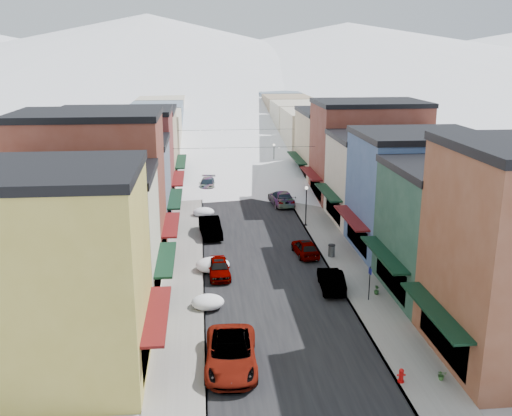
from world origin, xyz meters
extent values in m
plane|color=gray|center=(0.00, 0.00, 0.00)|extent=(600.00, 600.00, 0.00)
cube|color=black|center=(0.00, 60.00, 0.01)|extent=(10.00, 160.00, 0.01)
cube|color=gray|center=(-6.60, 60.00, 0.07)|extent=(3.20, 160.00, 0.15)
cube|color=gray|center=(6.60, 60.00, 0.07)|extent=(3.20, 160.00, 0.15)
cube|color=slate|center=(-5.05, 60.00, 0.07)|extent=(0.10, 160.00, 0.15)
cube|color=slate|center=(5.05, 60.00, 0.07)|extent=(0.10, 160.00, 0.15)
cube|color=gold|center=(-13.20, 4.00, 5.50)|extent=(10.00, 8.50, 11.00)
cube|color=black|center=(-13.20, 4.00, 11.25)|extent=(10.20, 8.70, 0.50)
cube|color=#5C0F10|center=(-7.60, 4.00, 3.20)|extent=(1.20, 7.22, 0.15)
cube|color=beige|center=(-13.20, 12.50, 4.50)|extent=(10.00, 8.00, 9.00)
cube|color=black|center=(-13.20, 12.50, 9.25)|extent=(10.20, 8.20, 0.50)
cube|color=black|center=(-7.60, 12.50, 3.20)|extent=(1.20, 6.80, 0.15)
cube|color=brown|center=(-13.70, 20.50, 6.00)|extent=(11.00, 8.00, 12.00)
cube|color=black|center=(-13.70, 20.50, 12.25)|extent=(11.20, 8.20, 0.50)
cube|color=#5C0F10|center=(-7.60, 20.50, 3.20)|extent=(1.20, 6.80, 0.15)
cube|color=slate|center=(-13.20, 29.00, 4.25)|extent=(10.00, 9.00, 8.50)
cube|color=black|center=(-13.20, 29.00, 8.75)|extent=(10.20, 9.20, 0.50)
cube|color=black|center=(-7.60, 29.00, 3.20)|extent=(1.20, 7.65, 0.15)
cube|color=maroon|center=(-14.20, 38.00, 5.25)|extent=(12.00, 9.00, 10.50)
cube|color=black|center=(-14.20, 38.00, 10.75)|extent=(12.20, 9.20, 0.50)
cube|color=#5C0F10|center=(-7.60, 38.00, 3.20)|extent=(1.20, 7.65, 0.15)
cube|color=tan|center=(-13.20, 48.00, 4.75)|extent=(10.00, 11.00, 9.50)
cube|color=black|center=(-13.20, 48.00, 9.75)|extent=(10.20, 11.20, 0.50)
cube|color=black|center=(-7.60, 48.00, 3.20)|extent=(1.20, 9.35, 0.15)
cube|color=black|center=(7.60, 3.00, 3.20)|extent=(1.20, 7.65, 0.15)
cube|color=#204334|center=(13.20, 12.00, 4.50)|extent=(10.00, 9.00, 9.00)
cube|color=black|center=(13.20, 12.00, 9.25)|extent=(10.20, 9.20, 0.50)
cube|color=black|center=(7.60, 12.00, 3.20)|extent=(1.20, 7.65, 0.15)
cube|color=#3A5585|center=(13.20, 21.00, 5.00)|extent=(10.00, 9.00, 10.00)
cube|color=black|center=(13.20, 21.00, 10.25)|extent=(10.20, 9.20, 0.50)
cube|color=#5C0F10|center=(7.60, 21.00, 3.20)|extent=(1.20, 7.65, 0.15)
cube|color=beige|center=(13.70, 30.00, 4.25)|extent=(11.00, 9.00, 8.50)
cube|color=black|center=(13.70, 30.00, 8.75)|extent=(11.20, 9.20, 0.50)
cube|color=black|center=(7.60, 30.00, 3.20)|extent=(1.20, 7.65, 0.15)
cube|color=maroon|center=(14.20, 39.00, 5.50)|extent=(12.00, 9.00, 11.00)
cube|color=black|center=(14.20, 39.00, 11.25)|extent=(12.20, 9.20, 0.50)
cube|color=#5C0F10|center=(7.60, 39.00, 3.20)|extent=(1.20, 7.65, 0.15)
cube|color=tan|center=(13.20, 49.00, 4.50)|extent=(10.00, 11.00, 9.00)
cube|color=black|center=(13.20, 49.00, 9.25)|extent=(10.20, 11.20, 0.50)
cube|color=black|center=(7.60, 49.00, 3.20)|extent=(1.20, 9.35, 0.15)
cube|color=gray|center=(-12.50, 62.00, 4.00)|extent=(9.00, 13.00, 8.00)
cube|color=gray|center=(12.50, 62.00, 4.00)|extent=(9.00, 13.00, 8.00)
cube|color=gray|center=(-12.50, 76.00, 4.00)|extent=(9.00, 13.00, 8.00)
cube|color=gray|center=(12.50, 76.00, 4.00)|extent=(9.00, 13.00, 8.00)
cube|color=gray|center=(-12.50, 90.00, 4.00)|extent=(9.00, 13.00, 8.00)
cube|color=gray|center=(12.50, 90.00, 4.00)|extent=(9.00, 13.00, 8.00)
cube|color=gray|center=(-12.50, 104.00, 4.00)|extent=(9.00, 13.00, 8.00)
cube|color=gray|center=(12.50, 104.00, 4.00)|extent=(9.00, 13.00, 8.00)
cube|color=silver|center=(0.00, 225.00, 6.00)|extent=(360.00, 40.00, 12.00)
cone|color=white|center=(-30.00, 275.00, 17.00)|extent=(300.00, 300.00, 34.00)
cone|color=white|center=(70.00, 270.00, 15.00)|extent=(320.00, 320.00, 30.00)
cone|color=white|center=(170.00, 290.00, 13.00)|extent=(280.00, 280.00, 26.00)
cylinder|color=black|center=(0.00, 40.00, 6.20)|extent=(16.40, 0.04, 0.04)
cylinder|color=black|center=(0.00, 55.00, 6.20)|extent=(16.40, 0.04, 0.04)
imported|color=white|center=(-3.63, 3.57, 0.85)|extent=(3.12, 6.24, 1.70)
imported|color=#98999F|center=(-3.84, 16.83, 0.71)|extent=(1.83, 4.20, 1.41)
imported|color=black|center=(-4.30, 26.95, 0.85)|extent=(2.30, 5.32, 1.70)
imported|color=#95979C|center=(-4.30, 45.53, 0.71)|extent=(2.43, 5.08, 1.43)
imported|color=black|center=(4.30, 13.56, 0.75)|extent=(1.91, 4.64, 1.50)
imported|color=gray|center=(3.67, 20.78, 0.71)|extent=(2.08, 4.32, 1.42)
imported|color=black|center=(3.96, 37.38, 0.81)|extent=(2.76, 5.78, 1.62)
imported|color=#999BA1|center=(-1.94, 52.35, 0.81)|extent=(2.33, 4.91, 1.62)
imported|color=silver|center=(1.64, 71.10, 0.76)|extent=(3.11, 5.70, 1.52)
cylinder|color=red|center=(5.20, 1.00, 0.20)|extent=(0.35, 0.35, 0.10)
cylinder|color=red|center=(5.20, 1.00, 0.45)|extent=(0.24, 0.24, 0.61)
sphere|color=red|center=(5.20, 1.00, 0.80)|extent=(0.26, 0.26, 0.26)
cylinder|color=red|center=(5.20, 1.00, 0.56)|extent=(0.46, 0.10, 0.10)
cylinder|color=black|center=(6.43, 11.15, 1.40)|extent=(0.07, 0.07, 2.49)
cube|color=navy|center=(6.43, 11.15, 2.30)|extent=(0.12, 0.33, 0.45)
cylinder|color=#535658|center=(5.79, 19.98, 0.64)|extent=(0.57, 0.57, 0.98)
cylinder|color=black|center=(5.79, 19.98, 1.15)|extent=(0.61, 0.61, 0.07)
cylinder|color=black|center=(5.20, 28.87, 0.20)|extent=(0.28, 0.28, 0.09)
cylinder|color=black|center=(5.20, 28.87, 2.00)|extent=(0.11, 0.11, 3.70)
sphere|color=white|center=(5.20, 28.87, 3.99)|extent=(0.33, 0.33, 0.33)
cylinder|color=black|center=(5.34, 55.00, 0.20)|extent=(0.28, 0.28, 0.09)
cylinder|color=black|center=(5.34, 55.00, 2.00)|extent=(0.11, 0.11, 3.70)
sphere|color=white|center=(5.34, 55.00, 3.99)|extent=(0.33, 0.33, 0.33)
imported|color=#3C7032|center=(7.42, 1.00, 0.42)|extent=(0.49, 0.42, 0.54)
imported|color=#285526|center=(7.27, 12.05, 0.47)|extent=(0.50, 0.50, 0.64)
ellipsoid|color=white|center=(-4.81, 11.16, 0.47)|extent=(2.24, 1.90, 0.95)
ellipsoid|color=white|center=(-4.61, 12.36, 0.24)|extent=(0.96, 0.86, 0.48)
ellipsoid|color=white|center=(-4.31, 17.84, 0.57)|extent=(2.68, 2.27, 1.13)
ellipsoid|color=white|center=(-4.11, 19.04, 0.29)|extent=(1.15, 1.03, 0.57)
ellipsoid|color=white|center=(-4.90, 33.53, 0.48)|extent=(2.25, 1.90, 0.95)
ellipsoid|color=white|center=(-4.70, 34.73, 0.24)|extent=(0.96, 0.86, 0.48)
camera|label=1|loc=(-4.99, -24.64, 17.11)|focal=40.00mm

